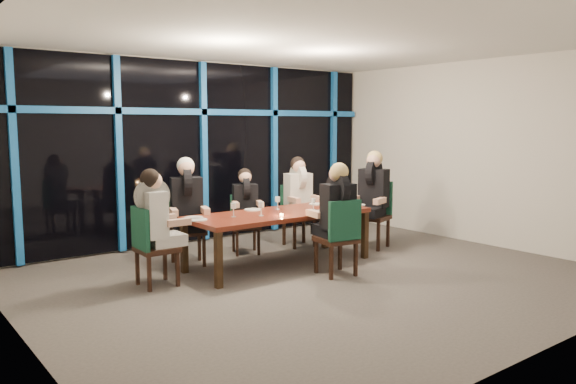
{
  "coord_description": "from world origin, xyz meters",
  "views": [
    {
      "loc": [
        -4.6,
        -5.35,
        1.96
      ],
      "look_at": [
        0.0,
        0.6,
        1.05
      ],
      "focal_mm": 35.0,
      "sensor_mm": 36.0,
      "label": 1
    }
  ],
  "objects_px": {
    "chair_far_mid": "(245,221)",
    "diner_end_right": "(373,185)",
    "chair_end_left": "(150,243)",
    "chair_far_left": "(187,223)",
    "dining_table": "(279,217)",
    "chair_end_right": "(375,210)",
    "diner_end_left": "(155,210)",
    "diner_far_mid": "(245,198)",
    "wine_bottle": "(338,199)",
    "chair_near_mid": "(340,234)",
    "water_pitcher": "(337,203)",
    "diner_far_left": "(187,195)",
    "diner_far_right": "(299,188)",
    "diner_near_mid": "(336,202)",
    "chair_far_right": "(297,212)"
  },
  "relations": [
    {
      "from": "chair_far_mid",
      "to": "diner_end_right",
      "type": "bearing_deg",
      "value": -5.32
    },
    {
      "from": "chair_end_left",
      "to": "chair_far_left",
      "type": "bearing_deg",
      "value": -48.08
    },
    {
      "from": "dining_table",
      "to": "chair_end_right",
      "type": "height_order",
      "value": "chair_end_right"
    },
    {
      "from": "chair_far_left",
      "to": "diner_end_left",
      "type": "height_order",
      "value": "diner_end_left"
    },
    {
      "from": "diner_far_mid",
      "to": "diner_end_left",
      "type": "bearing_deg",
      "value": -133.61
    },
    {
      "from": "diner_end_left",
      "to": "wine_bottle",
      "type": "relative_size",
      "value": 3.19
    },
    {
      "from": "chair_near_mid",
      "to": "water_pitcher",
      "type": "xyz_separation_m",
      "value": [
        0.57,
        0.68,
        0.28
      ]
    },
    {
      "from": "diner_far_mid",
      "to": "diner_far_left",
      "type": "bearing_deg",
      "value": -152.09
    },
    {
      "from": "diner_far_right",
      "to": "diner_near_mid",
      "type": "xyz_separation_m",
      "value": [
        -0.72,
        -1.66,
        0.02
      ]
    },
    {
      "from": "chair_end_left",
      "to": "chair_end_right",
      "type": "distance_m",
      "value": 3.8
    },
    {
      "from": "diner_far_right",
      "to": "diner_end_right",
      "type": "relative_size",
      "value": 0.94
    },
    {
      "from": "chair_far_left",
      "to": "chair_far_right",
      "type": "distance_m",
      "value": 1.99
    },
    {
      "from": "chair_far_mid",
      "to": "water_pitcher",
      "type": "bearing_deg",
      "value": -34.38
    },
    {
      "from": "chair_far_mid",
      "to": "diner_near_mid",
      "type": "distance_m",
      "value": 1.89
    },
    {
      "from": "chair_near_mid",
      "to": "diner_far_right",
      "type": "xyz_separation_m",
      "value": [
        0.73,
        1.74,
        0.38
      ]
    },
    {
      "from": "chair_far_right",
      "to": "chair_near_mid",
      "type": "bearing_deg",
      "value": -101.92
    },
    {
      "from": "chair_far_left",
      "to": "water_pitcher",
      "type": "bearing_deg",
      "value": -13.21
    },
    {
      "from": "chair_near_mid",
      "to": "diner_far_mid",
      "type": "relative_size",
      "value": 1.17
    },
    {
      "from": "chair_end_left",
      "to": "diner_far_left",
      "type": "distance_m",
      "value": 1.19
    },
    {
      "from": "diner_end_left",
      "to": "water_pitcher",
      "type": "height_order",
      "value": "diner_end_left"
    },
    {
      "from": "chair_end_left",
      "to": "chair_near_mid",
      "type": "xyz_separation_m",
      "value": [
        2.14,
        -1.04,
        0.01
      ]
    },
    {
      "from": "chair_far_mid",
      "to": "wine_bottle",
      "type": "xyz_separation_m",
      "value": [
        0.89,
        -1.12,
        0.37
      ]
    },
    {
      "from": "diner_far_left",
      "to": "diner_far_right",
      "type": "relative_size",
      "value": 1.04
    },
    {
      "from": "chair_end_right",
      "to": "chair_near_mid",
      "type": "distance_m",
      "value": 1.92
    },
    {
      "from": "chair_far_right",
      "to": "chair_near_mid",
      "type": "relative_size",
      "value": 0.98
    },
    {
      "from": "chair_far_left",
      "to": "water_pitcher",
      "type": "height_order",
      "value": "chair_far_left"
    },
    {
      "from": "diner_far_right",
      "to": "chair_end_right",
      "type": "bearing_deg",
      "value": -29.56
    },
    {
      "from": "diner_end_left",
      "to": "water_pitcher",
      "type": "distance_m",
      "value": 2.65
    },
    {
      "from": "wine_bottle",
      "to": "chair_far_mid",
      "type": "bearing_deg",
      "value": 128.57
    },
    {
      "from": "chair_far_left",
      "to": "chair_far_mid",
      "type": "relative_size",
      "value": 1.16
    },
    {
      "from": "diner_far_left",
      "to": "water_pitcher",
      "type": "xyz_separation_m",
      "value": [
        1.84,
        -1.06,
        -0.14
      ]
    },
    {
      "from": "wine_bottle",
      "to": "diner_end_right",
      "type": "bearing_deg",
      "value": 10.08
    },
    {
      "from": "chair_far_left",
      "to": "wine_bottle",
      "type": "xyz_separation_m",
      "value": [
        1.92,
        -1.04,
        0.29
      ]
    },
    {
      "from": "chair_near_mid",
      "to": "diner_end_left",
      "type": "bearing_deg",
      "value": -16.75
    },
    {
      "from": "chair_far_mid",
      "to": "water_pitcher",
      "type": "relative_size",
      "value": 4.89
    },
    {
      "from": "chair_end_right",
      "to": "diner_near_mid",
      "type": "height_order",
      "value": "diner_near_mid"
    },
    {
      "from": "diner_far_mid",
      "to": "water_pitcher",
      "type": "xyz_separation_m",
      "value": [
        0.81,
        -1.15,
        -0.01
      ]
    },
    {
      "from": "dining_table",
      "to": "diner_end_left",
      "type": "relative_size",
      "value": 2.73
    },
    {
      "from": "water_pitcher",
      "to": "diner_far_mid",
      "type": "bearing_deg",
      "value": 100.98
    },
    {
      "from": "chair_end_left",
      "to": "chair_end_right",
      "type": "relative_size",
      "value": 0.93
    },
    {
      "from": "diner_far_right",
      "to": "chair_far_mid",
      "type": "bearing_deg",
      "value": -179.01
    },
    {
      "from": "diner_near_mid",
      "to": "wine_bottle",
      "type": "distance_m",
      "value": 0.97
    },
    {
      "from": "water_pitcher",
      "to": "diner_far_right",
      "type": "bearing_deg",
      "value": 57.13
    },
    {
      "from": "water_pitcher",
      "to": "chair_end_right",
      "type": "bearing_deg",
      "value": -9.35
    },
    {
      "from": "chair_far_right",
      "to": "diner_near_mid",
      "type": "distance_m",
      "value": 1.93
    },
    {
      "from": "dining_table",
      "to": "diner_near_mid",
      "type": "bearing_deg",
      "value": -71.43
    },
    {
      "from": "chair_near_mid",
      "to": "chair_end_left",
      "type": "bearing_deg",
      "value": -15.88
    },
    {
      "from": "chair_far_right",
      "to": "chair_end_left",
      "type": "distance_m",
      "value": 2.99
    },
    {
      "from": "chair_far_mid",
      "to": "diner_near_mid",
      "type": "bearing_deg",
      "value": -59.9
    },
    {
      "from": "diner_end_left",
      "to": "diner_near_mid",
      "type": "bearing_deg",
      "value": -113.89
    }
  ]
}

